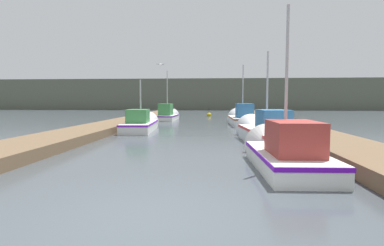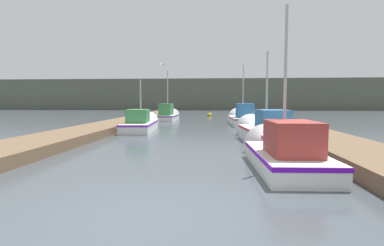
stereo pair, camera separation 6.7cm
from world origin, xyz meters
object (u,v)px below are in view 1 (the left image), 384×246
channel_buoy (209,115)px  seagull_lead (161,65)px  fishing_boat_2 (142,123)px  fishing_boat_3 (242,118)px  mooring_piling_1 (143,117)px  fishing_boat_4 (168,115)px  fishing_boat_0 (283,151)px  mooring_piling_0 (162,112)px  fishing_boat_1 (264,132)px

channel_buoy → seagull_lead: bearing=-100.3°
fishing_boat_2 → fishing_boat_3: bearing=33.6°
fishing_boat_2 → mooring_piling_1: size_ratio=5.00×
mooring_piling_1 → channel_buoy: size_ratio=1.08×
fishing_boat_4 → seagull_lead: size_ratio=8.68×
fishing_boat_0 → mooring_piling_0: fishing_boat_0 is taller
fishing_boat_3 → mooring_piling_0: bearing=130.7°
fishing_boat_0 → mooring_piling_1: 14.41m
fishing_boat_1 → mooring_piling_0: 19.22m
mooring_piling_0 → mooring_piling_1: size_ratio=0.96×
fishing_boat_2 → fishing_boat_4: (0.18, 8.92, 0.05)m
mooring_piling_0 → mooring_piling_1: (0.35, -9.69, 0.02)m
fishing_boat_3 → mooring_piling_0: (-7.47, 8.01, 0.10)m
fishing_boat_2 → fishing_boat_3: (6.41, 4.96, 0.05)m
fishing_boat_0 → fishing_boat_2: (-6.23, 9.35, -0.02)m
channel_buoy → seagull_lead: seagull_lead is taller
fishing_boat_0 → fishing_boat_4: size_ratio=0.98×
fishing_boat_4 → fishing_boat_1: bearing=-63.4°
mooring_piling_0 → channel_buoy: (4.84, 2.27, -0.39)m
fishing_boat_3 → mooring_piling_1: fishing_boat_3 is taller
mooring_piling_1 → fishing_boat_4: bearing=81.0°
fishing_boat_3 → seagull_lead: 7.78m
fishing_boat_1 → mooring_piling_0: (-7.55, 17.68, 0.10)m
fishing_boat_4 → channel_buoy: fishing_boat_4 is taller
channel_buoy → fishing_boat_1: bearing=-82.3°
fishing_boat_1 → fishing_boat_3: (-0.08, 9.67, -0.00)m
fishing_boat_2 → channel_buoy: (3.78, 15.23, -0.24)m
mooring_piling_0 → channel_buoy: mooring_piling_0 is taller
channel_buoy → seagull_lead: size_ratio=1.82×
fishing_boat_2 → mooring_piling_1: 3.35m
fishing_boat_4 → mooring_piling_1: bearing=-97.2°
fishing_boat_2 → seagull_lead: seagull_lead is taller
fishing_boat_3 → seagull_lead: fishing_boat_3 is taller
fishing_boat_2 → mooring_piling_1: (-0.71, 3.27, 0.17)m
fishing_boat_1 → fishing_boat_2: (-6.49, 4.72, -0.05)m
fishing_boat_1 → fishing_boat_4: size_ratio=1.21×
fishing_boat_4 → mooring_piling_1: size_ratio=4.42×
channel_buoy → mooring_piling_1: bearing=-110.6°
fishing_boat_0 → seagull_lead: bearing=115.1°
mooring_piling_1 → channel_buoy: bearing=69.4°
fishing_boat_2 → seagull_lead: 3.74m
fishing_boat_4 → mooring_piling_0: (-1.24, 4.05, 0.09)m
fishing_boat_0 → fishing_boat_2: size_ratio=0.87×
fishing_boat_0 → fishing_boat_1: bearing=84.4°
fishing_boat_1 → fishing_boat_2: size_ratio=1.07×
fishing_boat_4 → fishing_boat_2: bearing=-89.4°
fishing_boat_0 → fishing_boat_4: fishing_boat_4 is taller
fishing_boat_0 → seagull_lead: (-5.12, 9.82, 3.53)m
fishing_boat_3 → mooring_piling_1: size_ratio=5.39×
fishing_boat_1 → seagull_lead: seagull_lead is taller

